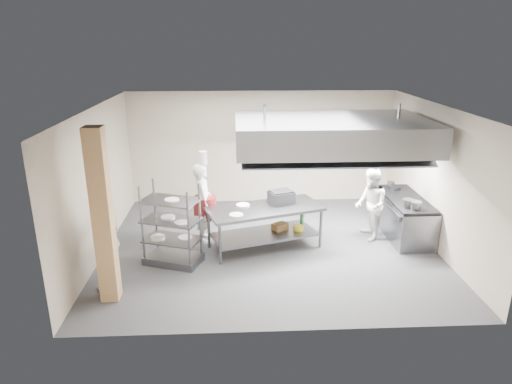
{
  "coord_description": "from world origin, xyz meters",
  "views": [
    {
      "loc": [
        -0.74,
        -8.94,
        4.27
      ],
      "look_at": [
        -0.29,
        0.2,
        1.19
      ],
      "focal_mm": 32.0,
      "sensor_mm": 36.0,
      "label": 1
    }
  ],
  "objects_px": {
    "pass_rack": "(171,225)",
    "cooking_range": "(403,218)",
    "island": "(265,227)",
    "stockpot": "(408,203)",
    "chef_line": "(371,205)",
    "chef_head": "(203,203)",
    "griddle": "(281,197)",
    "chef_plating": "(107,241)"
  },
  "relations": [
    {
      "from": "chef_line",
      "to": "stockpot",
      "type": "xyz_separation_m",
      "value": [
        0.67,
        -0.42,
        0.18
      ]
    },
    {
      "from": "griddle",
      "to": "stockpot",
      "type": "xyz_separation_m",
      "value": [
        2.65,
        -0.37,
        -0.05
      ]
    },
    {
      "from": "island",
      "to": "chef_line",
      "type": "distance_m",
      "value": 2.41
    },
    {
      "from": "cooking_range",
      "to": "stockpot",
      "type": "relative_size",
      "value": 8.32
    },
    {
      "from": "chef_head",
      "to": "griddle",
      "type": "bearing_deg",
      "value": -103.83
    },
    {
      "from": "chef_head",
      "to": "griddle",
      "type": "distance_m",
      "value": 1.71
    },
    {
      "from": "chef_plating",
      "to": "griddle",
      "type": "height_order",
      "value": "chef_plating"
    },
    {
      "from": "chef_line",
      "to": "stockpot",
      "type": "relative_size",
      "value": 6.7
    },
    {
      "from": "island",
      "to": "chef_head",
      "type": "xyz_separation_m",
      "value": [
        -1.32,
        0.44,
        0.43
      ]
    },
    {
      "from": "chef_head",
      "to": "griddle",
      "type": "xyz_separation_m",
      "value": [
        1.69,
        -0.15,
        0.15
      ]
    },
    {
      "from": "chef_head",
      "to": "stockpot",
      "type": "distance_m",
      "value": 4.38
    },
    {
      "from": "chef_line",
      "to": "pass_rack",
      "type": "bearing_deg",
      "value": -76.9
    },
    {
      "from": "island",
      "to": "griddle",
      "type": "xyz_separation_m",
      "value": [
        0.38,
        0.29,
        0.58
      ]
    },
    {
      "from": "stockpot",
      "to": "chef_head",
      "type": "bearing_deg",
      "value": 173.21
    },
    {
      "from": "chef_head",
      "to": "griddle",
      "type": "relative_size",
      "value": 3.52
    },
    {
      "from": "pass_rack",
      "to": "chef_head",
      "type": "relative_size",
      "value": 0.92
    },
    {
      "from": "chef_head",
      "to": "stockpot",
      "type": "height_order",
      "value": "chef_head"
    },
    {
      "from": "pass_rack",
      "to": "cooking_range",
      "type": "height_order",
      "value": "pass_rack"
    },
    {
      "from": "pass_rack",
      "to": "griddle",
      "type": "relative_size",
      "value": 3.25
    },
    {
      "from": "island",
      "to": "chef_head",
      "type": "relative_size",
      "value": 1.36
    },
    {
      "from": "pass_rack",
      "to": "chef_line",
      "type": "bearing_deg",
      "value": 32.55
    },
    {
      "from": "chef_plating",
      "to": "stockpot",
      "type": "distance_m",
      "value": 6.08
    },
    {
      "from": "cooking_range",
      "to": "chef_plating",
      "type": "relative_size",
      "value": 1.12
    },
    {
      "from": "griddle",
      "to": "stockpot",
      "type": "distance_m",
      "value": 2.68
    },
    {
      "from": "griddle",
      "to": "stockpot",
      "type": "height_order",
      "value": "griddle"
    },
    {
      "from": "cooking_range",
      "to": "chef_plating",
      "type": "height_order",
      "value": "chef_plating"
    },
    {
      "from": "island",
      "to": "chef_plating",
      "type": "height_order",
      "value": "chef_plating"
    },
    {
      "from": "stockpot",
      "to": "chef_plating",
      "type": "bearing_deg",
      "value": -166.56
    },
    {
      "from": "chef_head",
      "to": "chef_plating",
      "type": "xyz_separation_m",
      "value": [
        -1.57,
        -1.93,
        0.01
      ]
    },
    {
      "from": "island",
      "to": "chef_line",
      "type": "bearing_deg",
      "value": -9.81
    },
    {
      "from": "cooking_range",
      "to": "griddle",
      "type": "relative_size",
      "value": 3.98
    },
    {
      "from": "stockpot",
      "to": "pass_rack",
      "type": "bearing_deg",
      "value": -173.83
    },
    {
      "from": "island",
      "to": "chef_head",
      "type": "bearing_deg",
      "value": 143.44
    },
    {
      "from": "chef_plating",
      "to": "griddle",
      "type": "distance_m",
      "value": 3.72
    },
    {
      "from": "pass_rack",
      "to": "chef_plating",
      "type": "xyz_separation_m",
      "value": [
        -1.01,
        -0.88,
        0.08
      ]
    },
    {
      "from": "stockpot",
      "to": "chef_line",
      "type": "bearing_deg",
      "value": 147.6
    },
    {
      "from": "griddle",
      "to": "chef_head",
      "type": "bearing_deg",
      "value": 154.46
    },
    {
      "from": "island",
      "to": "stockpot",
      "type": "distance_m",
      "value": 3.07
    },
    {
      "from": "pass_rack",
      "to": "chef_line",
      "type": "height_order",
      "value": "pass_rack"
    },
    {
      "from": "chef_head",
      "to": "chef_line",
      "type": "distance_m",
      "value": 3.68
    },
    {
      "from": "cooking_range",
      "to": "chef_line",
      "type": "xyz_separation_m",
      "value": [
        -0.83,
        -0.15,
        0.39
      ]
    },
    {
      "from": "island",
      "to": "cooking_range",
      "type": "relative_size",
      "value": 1.2
    }
  ]
}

